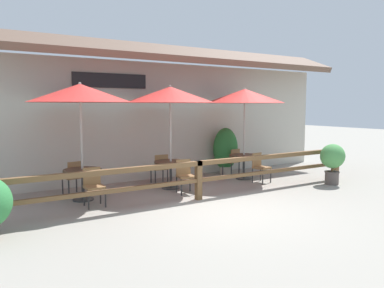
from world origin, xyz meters
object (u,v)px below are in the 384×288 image
patio_umbrella_near (80,93)px  chair_far_wallside (232,160)px  dining_table_near (83,175)px  dining_table_middle (171,167)px  potted_plant_small_flowering (332,159)px  patio_umbrella_middle (170,95)px  dining_table_far (244,160)px  potted_plant_tall_tropical (225,150)px  chair_middle_streetside (185,174)px  chair_far_streetside (260,166)px  chair_near_streetside (94,185)px  patio_umbrella_far (245,96)px  chair_near_wallside (74,176)px  chair_middle_wallside (160,167)px

patio_umbrella_near → chair_far_wallside: 5.55m
dining_table_near → chair_far_wallside: 5.15m
dining_table_near → dining_table_middle: same height
chair_far_wallside → potted_plant_small_flowering: (1.58, -2.67, 0.24)m
patio_umbrella_middle → potted_plant_small_flowering: (4.25, -1.99, -1.84)m
dining_table_far → potted_plant_tall_tropical: 1.06m
patio_umbrella_near → dining_table_middle: patio_umbrella_near is taller
patio_umbrella_middle → dining_table_near: bearing=-179.1°
chair_middle_streetside → chair_far_streetside: (2.61, 0.01, 0.00)m
chair_near_streetside → dining_table_middle: (2.37, 0.71, 0.11)m
chair_far_streetside → potted_plant_small_flowering: bearing=-49.4°
dining_table_middle → chair_far_wallside: (2.67, 0.67, -0.11)m
dining_table_middle → patio_umbrella_far: 3.26m
chair_far_wallside → patio_umbrella_far: bearing=73.4°
dining_table_far → dining_table_middle: bearing=-180.0°
chair_near_wallside → dining_table_near: bearing=83.7°
dining_table_near → chair_near_wallside: size_ratio=1.04×
patio_umbrella_near → potted_plant_tall_tropical: bearing=12.0°
chair_far_wallside → patio_umbrella_near: bearing=-2.5°
patio_umbrella_middle → chair_far_streetside: 3.44m
dining_table_middle → patio_umbrella_far: size_ratio=0.32×
chair_near_wallside → dining_table_middle: chair_near_wallside is taller
chair_middle_wallside → potted_plant_tall_tropical: potted_plant_tall_tropical is taller
chair_middle_wallside → potted_plant_small_flowering: size_ratio=0.74×
patio_umbrella_middle → dining_table_far: size_ratio=3.12×
chair_near_streetside → potted_plant_tall_tropical: 5.33m
patio_umbrella_middle → dining_table_middle: patio_umbrella_middle is taller
chair_near_streetside → chair_far_streetside: size_ratio=1.00×
dining_table_near → patio_umbrella_far: 5.40m
chair_near_wallside → potted_plant_small_flowering: bearing=148.1°
dining_table_middle → chair_near_streetside: bearing=-163.4°
chair_near_streetside → chair_middle_wallside: bearing=31.2°
chair_middle_wallside → chair_middle_streetside: bearing=97.8°
dining_table_far → chair_far_wallside: bearing=83.9°
patio_umbrella_middle → potted_plant_small_flowering: bearing=-25.1°
dining_table_far → chair_far_wallside: (0.07, 0.67, -0.11)m
chair_far_streetside → chair_far_wallside: same height
patio_umbrella_far → potted_plant_tall_tropical: 2.05m
dining_table_far → potted_plant_small_flowering: 2.59m
chair_near_wallside → chair_far_wallside: 5.15m
patio_umbrella_middle → potted_plant_tall_tropical: size_ratio=1.83×
patio_umbrella_near → chair_middle_wallside: (2.45, 0.72, -2.08)m
dining_table_middle → dining_table_far: size_ratio=1.00×
chair_near_streetside → chair_far_streetside: 5.03m
patio_umbrella_far → chair_near_wallside: bearing=172.9°
dining_table_near → chair_near_streetside: 0.68m
chair_far_wallside → potted_plant_tall_tropical: 0.48m
patio_umbrella_near → dining_table_middle: bearing=0.9°
chair_middle_wallside → dining_table_far: size_ratio=0.96×
chair_far_streetside → potted_plant_tall_tropical: 1.74m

